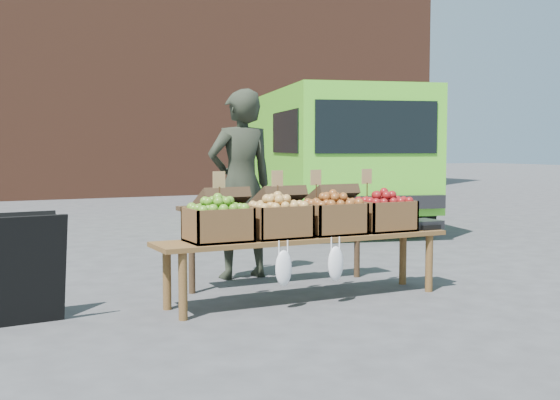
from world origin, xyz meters
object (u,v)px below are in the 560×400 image
crate_green_apples (384,216)px  vendor (241,184)px  delivery_van (329,160)px  chalkboard_sign (25,268)px  crate_russet_pears (278,221)px  display_bench (306,268)px  back_table (279,232)px  crate_golden_apples (218,225)px  crate_red_apples (333,218)px  weighing_scale (420,224)px

crate_green_apples → vendor: bearing=126.2°
delivery_van → crate_green_apples: (-2.41, -5.03, -0.41)m
delivery_van → chalkboard_sign: 7.37m
crate_russet_pears → display_bench: bearing=0.0°
vendor → display_bench: (0.08, -1.23, -0.68)m
back_table → crate_russet_pears: back_table is taller
display_bench → vendor: bearing=93.6°
delivery_van → chalkboard_sign: bearing=-124.5°
display_bench → crate_golden_apples: crate_golden_apples is taller
back_table → crate_golden_apples: (-0.93, -0.72, 0.19)m
chalkboard_sign → crate_green_apples: chalkboard_sign is taller
back_table → crate_red_apples: 0.76m
crate_golden_apples → vendor: bearing=58.8°
crate_golden_apples → crate_russet_pears: size_ratio=1.00×
weighing_scale → delivery_van: bearing=68.4°
chalkboard_sign → crate_golden_apples: (1.48, -0.23, 0.28)m
crate_russet_pears → crate_golden_apples: bearing=180.0°
crate_golden_apples → crate_green_apples: 1.65m
delivery_van → weighing_scale: bearing=-96.9°
delivery_van → vendor: bearing=-116.5°
back_table → crate_golden_apples: back_table is taller
vendor → crate_red_apples: 1.31m
display_bench → crate_green_apples: 0.93m
chalkboard_sign → back_table: bearing=6.8°
chalkboard_sign → display_bench: size_ratio=0.32×
crate_green_apples → weighing_scale: 0.44m
crate_golden_apples → weighing_scale: crate_golden_apples is taller
delivery_van → crate_green_apples: bearing=-101.0°
chalkboard_sign → display_bench: bearing=-10.4°
back_table → crate_golden_apples: size_ratio=4.20×
crate_russet_pears → chalkboard_sign: bearing=173.6°
delivery_van → crate_russet_pears: delivery_van is taller
delivery_van → display_bench: (-3.24, -5.03, -0.84)m
back_table → crate_russet_pears: bearing=-117.8°
vendor → weighing_scale: size_ratio=5.67×
vendor → crate_red_apples: size_ratio=3.86×
vendor → crate_golden_apples: 1.46m
crate_golden_apples → chalkboard_sign: bearing=171.3°
chalkboard_sign → weighing_scale: 3.57m
delivery_van → crate_russet_pears: (-3.51, -5.03, -0.41)m
vendor → chalkboard_sign: 2.50m
crate_green_apples → crate_red_apples: bearing=180.0°
chalkboard_sign → delivery_van: bearing=36.1°
crate_green_apples → weighing_scale: (0.43, 0.00, -0.10)m
vendor → crate_green_apples: size_ratio=3.86×
back_table → crate_green_apples: (0.72, -0.72, 0.19)m
display_bench → crate_green_apples: bearing=0.0°
crate_red_apples → delivery_van: bearing=59.5°
back_table → display_bench: 0.76m
chalkboard_sign → crate_green_apples: 3.15m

